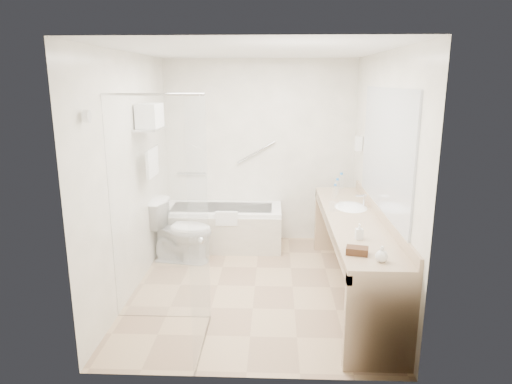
{
  "coord_description": "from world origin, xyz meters",
  "views": [
    {
      "loc": [
        0.2,
        -4.65,
        2.22
      ],
      "look_at": [
        0.0,
        0.3,
        1.0
      ],
      "focal_mm": 32.0,
      "sensor_mm": 36.0,
      "label": 1
    }
  ],
  "objects_px": {
    "vanity_counter": "(353,237)",
    "amenity_basket": "(357,251)",
    "toilet": "(181,231)",
    "bathtub": "(222,227)",
    "water_bottle_left": "(335,192)"
  },
  "relations": [
    {
      "from": "vanity_counter",
      "to": "water_bottle_left",
      "type": "height_order",
      "value": "water_bottle_left"
    },
    {
      "from": "vanity_counter",
      "to": "water_bottle_left",
      "type": "bearing_deg",
      "value": 97.11
    },
    {
      "from": "water_bottle_left",
      "to": "amenity_basket",
      "type": "bearing_deg",
      "value": -91.57
    },
    {
      "from": "vanity_counter",
      "to": "amenity_basket",
      "type": "distance_m",
      "value": 1.04
    },
    {
      "from": "amenity_basket",
      "to": "water_bottle_left",
      "type": "relative_size",
      "value": 1.0
    },
    {
      "from": "toilet",
      "to": "amenity_basket",
      "type": "xyz_separation_m",
      "value": [
        1.83,
        -1.86,
        0.49
      ]
    },
    {
      "from": "vanity_counter",
      "to": "toilet",
      "type": "relative_size",
      "value": 3.39
    },
    {
      "from": "vanity_counter",
      "to": "amenity_basket",
      "type": "xyz_separation_m",
      "value": [
        -0.15,
        -1.01,
        0.24
      ]
    },
    {
      "from": "toilet",
      "to": "water_bottle_left",
      "type": "relative_size",
      "value": 4.55
    },
    {
      "from": "water_bottle_left",
      "to": "vanity_counter",
      "type": "bearing_deg",
      "value": -82.89
    },
    {
      "from": "bathtub",
      "to": "water_bottle_left",
      "type": "bearing_deg",
      "value": -22.94
    },
    {
      "from": "bathtub",
      "to": "vanity_counter",
      "type": "distance_m",
      "value": 2.09
    },
    {
      "from": "amenity_basket",
      "to": "toilet",
      "type": "bearing_deg",
      "value": 134.55
    },
    {
      "from": "amenity_basket",
      "to": "water_bottle_left",
      "type": "distance_m",
      "value": 1.79
    },
    {
      "from": "amenity_basket",
      "to": "water_bottle_left",
      "type": "bearing_deg",
      "value": 88.43
    }
  ]
}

